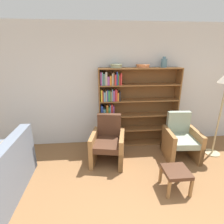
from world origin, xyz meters
name	(u,v)px	position (x,y,z in m)	size (l,w,h in m)	color
wall_back	(120,87)	(0.00, 2.86, 1.38)	(12.00, 0.06, 2.75)	silver
bookshelf	(130,107)	(0.23, 2.68, 0.94)	(1.83, 0.30, 1.82)	brown
bowl_copper	(116,66)	(-0.11, 2.67, 1.87)	(0.26, 0.26, 0.08)	gray
bowl_brass	(143,66)	(0.47, 2.67, 1.86)	(0.30, 0.30, 0.07)	#C67547
vase_tall	(164,63)	(0.93, 2.67, 1.92)	(0.13, 0.13, 0.23)	slate
armchair_leather	(108,142)	(-0.34, 2.01, 0.41)	(0.76, 0.79, 0.94)	olive
armchair_cushioned	(181,139)	(1.19, 2.01, 0.41)	(0.68, 0.72, 0.94)	olive
footstool	(176,173)	(0.68, 1.08, 0.31)	(0.39, 0.39, 0.37)	olive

